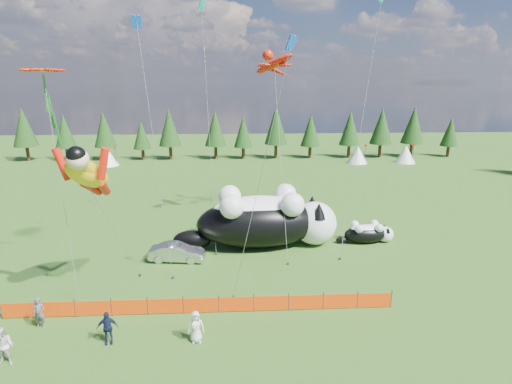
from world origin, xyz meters
TOP-DOWN VIEW (x-y plane):
  - ground at (0.00, 0.00)m, footprint 160.00×160.00m
  - safety_fence at (0.00, -3.00)m, footprint 22.06×0.06m
  - tree_line at (0.00, 45.00)m, footprint 90.00×4.00m
  - festival_tents at (11.00, 40.00)m, footprint 50.00×3.20m
  - cat_large at (4.40, 6.58)m, footprint 13.10×5.19m
  - cat_small at (12.87, 6.82)m, footprint 4.80×1.84m
  - car at (-2.32, 4.09)m, footprint 4.13×1.79m
  - spectator_a at (-8.47, -3.94)m, footprint 0.65×0.43m
  - spectator_b at (-8.71, -6.88)m, footprint 0.95×0.58m
  - spectator_c at (-4.45, -5.48)m, footprint 1.10×0.69m
  - spectator_e at (-0.04, -5.59)m, footprint 0.89×0.65m
  - superhero_kite at (-6.17, -1.07)m, footprint 4.93×5.51m
  - gecko_kite at (5.45, 12.00)m, footprint 6.17×12.13m
  - flower_kite at (-9.65, 2.91)m, footprint 4.06×6.34m
  - diamond_kite_a at (-4.12, 4.78)m, footprint 2.63×4.02m
  - diamond_kite_b at (13.62, 10.29)m, footprint 4.73×7.52m
  - diamond_kite_c at (4.73, -2.54)m, footprint 3.57×1.63m
  - diamond_kite_d at (-0.34, 10.38)m, footprint 1.34×6.24m

SIDE VIEW (x-z plane):
  - ground at x=0.00m, z-range 0.00..0.00m
  - safety_fence at x=0.00m, z-range -0.05..1.05m
  - car at x=-2.32m, z-range 0.00..1.32m
  - cat_small at x=12.87m, z-range -0.04..1.69m
  - spectator_e at x=-0.04m, z-range 0.00..1.69m
  - spectator_c at x=-4.45m, z-range 0.00..1.75m
  - spectator_a at x=-8.47m, z-range 0.00..1.76m
  - spectator_b at x=-8.71m, z-range 0.00..1.93m
  - festival_tents at x=11.00m, z-range 0.00..2.80m
  - cat_large at x=4.40m, z-range -0.12..4.61m
  - tree_line at x=0.00m, z-range 0.00..8.00m
  - superhero_kite at x=-6.17m, z-range 2.70..12.83m
  - flower_kite at x=-9.65m, z-range 6.11..20.39m
  - diamond_kite_c at x=4.73m, z-range 6.17..21.51m
  - gecko_kite at x=5.45m, z-range 5.86..22.57m
  - diamond_kite_a at x=-4.12m, z-range 7.13..24.55m
  - diamond_kite_d at x=-0.34m, z-range 7.79..27.34m
  - diamond_kite_b at x=13.62m, z-range 7.70..28.49m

